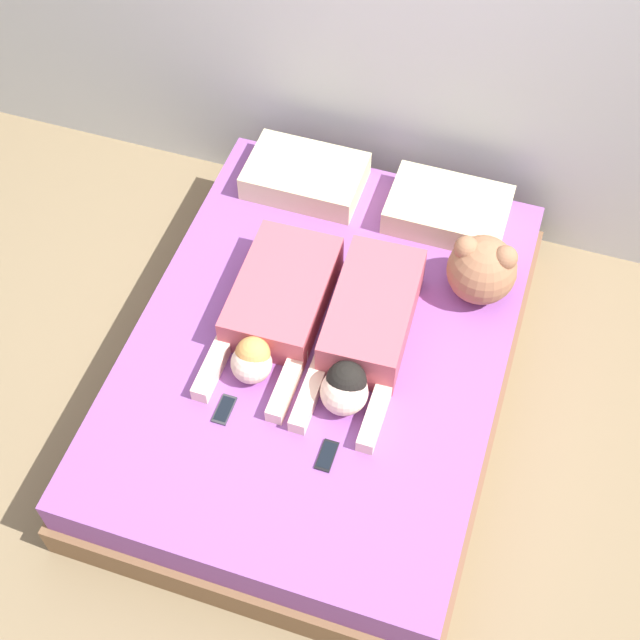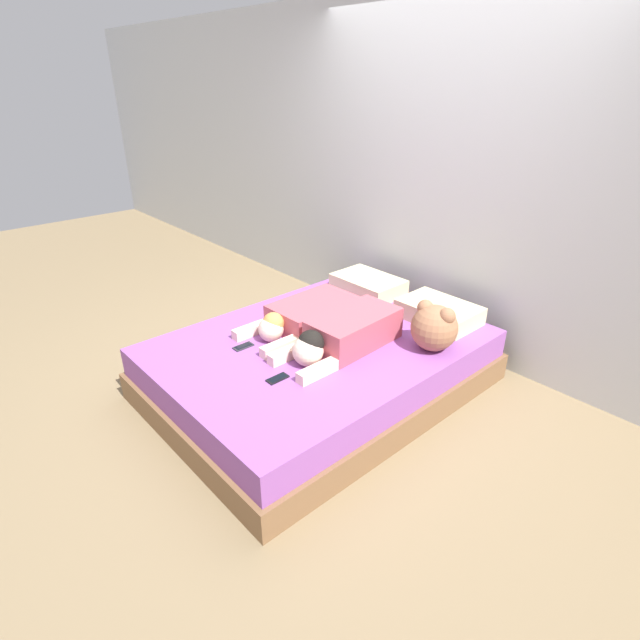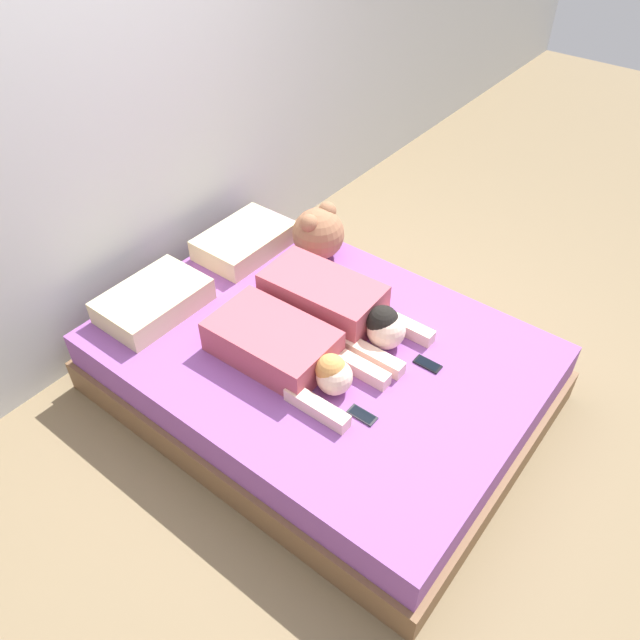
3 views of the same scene
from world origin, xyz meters
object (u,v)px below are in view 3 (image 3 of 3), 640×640
at_px(pillow_head_left, 153,301).
at_px(cell_phone_right, 428,364).
at_px(person_left, 285,349).
at_px(pillow_head_right, 245,241).
at_px(plush_toy, 318,233).
at_px(bed, 320,368).
at_px(person_right, 338,305).
at_px(cell_phone_left, 362,415).

height_order(pillow_head_left, cell_phone_right, pillow_head_left).
relative_size(pillow_head_left, cell_phone_right, 4.08).
distance_m(person_left, cell_phone_right, 0.70).
bearing_deg(pillow_head_right, cell_phone_right, -96.53).
relative_size(person_left, cell_phone_right, 6.50).
relative_size(pillow_head_left, plush_toy, 1.73).
bearing_deg(person_left, bed, -12.24).
bearing_deg(person_right, cell_phone_right, -89.25).
height_order(cell_phone_right, plush_toy, plush_toy).
bearing_deg(bed, person_left, 167.76).
bearing_deg(pillow_head_left, person_left, -80.13).
height_order(bed, pillow_head_right, pillow_head_right).
distance_m(pillow_head_left, person_right, 0.99).
height_order(bed, cell_phone_right, cell_phone_right).
xyz_separation_m(pillow_head_right, person_right, (-0.16, -0.82, 0.04)).
bearing_deg(bed, cell_phone_right, -69.10).
bearing_deg(bed, pillow_head_right, 67.46).
bearing_deg(plush_toy, pillow_head_left, 157.80).
bearing_deg(cell_phone_right, plush_toy, 68.60).
bearing_deg(cell_phone_left, person_right, 46.56).
bearing_deg(pillow_head_right, person_right, -101.26).
bearing_deg(pillow_head_right, plush_toy, -59.02).
xyz_separation_m(pillow_head_right, cell_phone_right, (-0.16, -1.37, -0.06)).
height_order(pillow_head_left, plush_toy, plush_toy).
relative_size(pillow_head_right, cell_phone_right, 4.08).
distance_m(pillow_head_right, cell_phone_left, 1.44).
height_order(person_right, plush_toy, plush_toy).
relative_size(bed, cell_phone_left, 16.13).
distance_m(bed, person_right, 0.36).
relative_size(cell_phone_right, plush_toy, 0.42).
relative_size(bed, person_right, 2.40).
bearing_deg(person_left, pillow_head_right, 54.86).
xyz_separation_m(bed, person_right, (0.19, 0.03, 0.30)).
height_order(person_left, cell_phone_right, person_left).
bearing_deg(pillow_head_right, bed, -112.54).
bearing_deg(bed, plush_toy, 38.83).
relative_size(pillow_head_right, person_right, 0.61).
xyz_separation_m(pillow_head_left, cell_phone_right, (0.55, -1.37, -0.06)).
distance_m(person_left, person_right, 0.41).
xyz_separation_m(pillow_head_right, cell_phone_left, (-0.62, -1.30, -0.06)).
bearing_deg(pillow_head_right, person_left, -125.14).
relative_size(person_right, cell_phone_left, 6.71).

